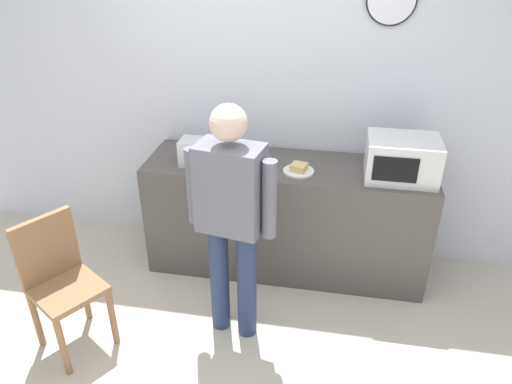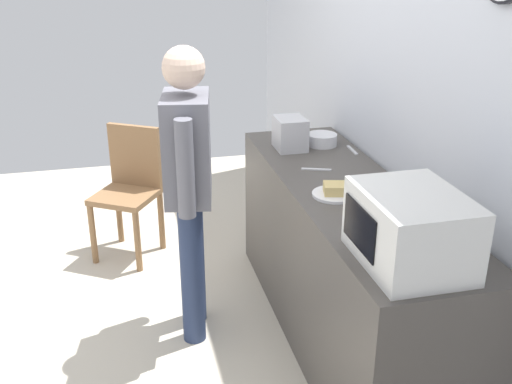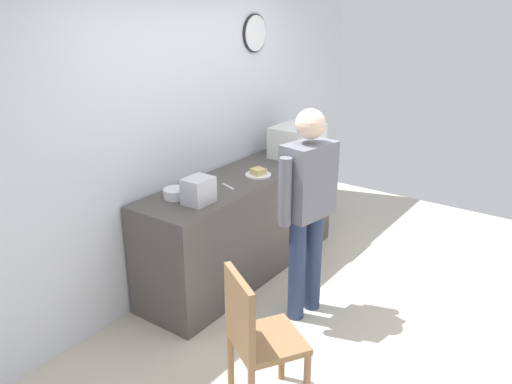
# 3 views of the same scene
# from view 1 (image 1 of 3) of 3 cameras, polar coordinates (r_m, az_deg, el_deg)

# --- Properties ---
(ground_plane) EXTENTS (6.00, 6.00, 0.00)m
(ground_plane) POSITION_cam_1_polar(r_m,az_deg,el_deg) (3.34, -4.45, -20.38)
(ground_plane) COLOR beige
(back_wall) EXTENTS (5.40, 0.13, 2.60)m
(back_wall) POSITION_cam_1_polar(r_m,az_deg,el_deg) (3.94, 0.68, 10.76)
(back_wall) COLOR silver
(back_wall) RESTS_ON ground_plane
(kitchen_counter) EXTENTS (2.19, 0.62, 0.93)m
(kitchen_counter) POSITION_cam_1_polar(r_m,az_deg,el_deg) (3.92, 3.59, -2.94)
(kitchen_counter) COLOR #4C4742
(kitchen_counter) RESTS_ON ground_plane
(microwave) EXTENTS (0.50, 0.39, 0.30)m
(microwave) POSITION_cam_1_polar(r_m,az_deg,el_deg) (3.59, 16.77, 3.78)
(microwave) COLOR silver
(microwave) RESTS_ON kitchen_counter
(sandwich_plate) EXTENTS (0.23, 0.23, 0.07)m
(sandwich_plate) POSITION_cam_1_polar(r_m,az_deg,el_deg) (3.59, 5.03, 2.66)
(sandwich_plate) COLOR white
(sandwich_plate) RESTS_ON kitchen_counter
(salad_bowl) EXTENTS (0.19, 0.19, 0.07)m
(salad_bowl) POSITION_cam_1_polar(r_m,az_deg,el_deg) (3.91, -6.50, 5.15)
(salad_bowl) COLOR white
(salad_bowl) RESTS_ON kitchen_counter
(toaster) EXTENTS (0.22, 0.18, 0.20)m
(toaster) POSITION_cam_1_polar(r_m,az_deg,el_deg) (3.69, -7.17, 4.67)
(toaster) COLOR silver
(toaster) RESTS_ON kitchen_counter
(fork_utensil) EXTENTS (0.17, 0.03, 0.01)m
(fork_utensil) POSITION_cam_1_polar(r_m,az_deg,el_deg) (4.02, -3.81, 5.42)
(fork_utensil) COLOR silver
(fork_utensil) RESTS_ON kitchen_counter
(spoon_utensil) EXTENTS (0.08, 0.17, 0.01)m
(spoon_utensil) POSITION_cam_1_polar(r_m,az_deg,el_deg) (3.67, -0.85, 3.12)
(spoon_utensil) COLOR silver
(spoon_utensil) RESTS_ON kitchen_counter
(person_standing) EXTENTS (0.58, 0.31, 1.66)m
(person_standing) POSITION_cam_1_polar(r_m,az_deg,el_deg) (3.01, -2.95, -2.23)
(person_standing) COLOR navy
(person_standing) RESTS_ON ground_plane
(wooden_chair) EXTENTS (0.55, 0.55, 0.94)m
(wooden_chair) POSITION_cam_1_polar(r_m,az_deg,el_deg) (3.43, -22.01, -9.39)
(wooden_chair) COLOR olive
(wooden_chair) RESTS_ON ground_plane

